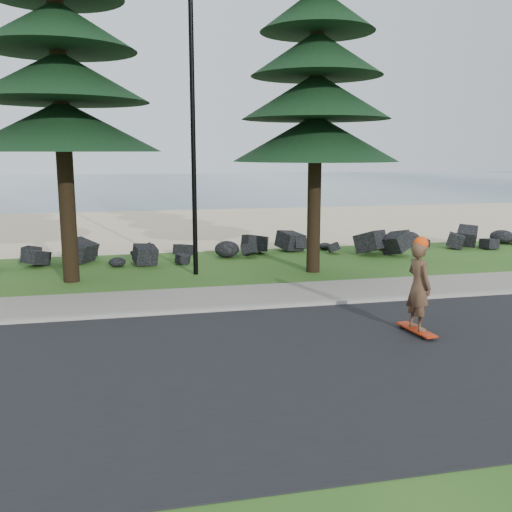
{
  "coord_description": "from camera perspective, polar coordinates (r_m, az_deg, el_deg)",
  "views": [
    {
      "loc": [
        -1.82,
        -13.29,
        3.59
      ],
      "look_at": [
        1.12,
        0.0,
        1.08
      ],
      "focal_mm": 40.0,
      "sensor_mm": 36.0,
      "label": 1
    }
  ],
  "objects": [
    {
      "name": "sidewalk",
      "position": [
        14.06,
        -4.65,
        -4.2
      ],
      "size": [
        160.0,
        2.0,
        0.08
      ],
      "primitive_type": "cube",
      "color": "gray",
      "rests_on": "ground"
    },
    {
      "name": "ocean",
      "position": [
        64.41,
        -10.91,
        7.07
      ],
      "size": [
        160.0,
        58.0,
        0.01
      ],
      "primitive_type": "cube",
      "color": "#3B5B71",
      "rests_on": "ground"
    },
    {
      "name": "road",
      "position": [
        9.66,
        -0.74,
        -11.28
      ],
      "size": [
        160.0,
        7.0,
        0.02
      ],
      "primitive_type": "cube",
      "color": "black",
      "rests_on": "ground"
    },
    {
      "name": "lamp_post",
      "position": [
        16.6,
        -6.31,
        12.28
      ],
      "size": [
        0.25,
        0.14,
        8.14
      ],
      "color": "black",
      "rests_on": "ground"
    },
    {
      "name": "skateboarder",
      "position": [
        11.6,
        15.96,
        -2.93
      ],
      "size": [
        0.49,
        1.07,
        1.95
      ],
      "rotation": [
        0.0,
        0.0,
        1.69
      ],
      "color": "#B8270A",
      "rests_on": "ground"
    },
    {
      "name": "seawall_boulders",
      "position": [
        19.31,
        -6.84,
        -0.33
      ],
      "size": [
        60.0,
        2.4,
        1.1
      ],
      "primitive_type": null,
      "color": "black",
      "rests_on": "ground"
    },
    {
      "name": "ground",
      "position": [
        13.88,
        -4.53,
        -4.56
      ],
      "size": [
        160.0,
        160.0,
        0.0
      ],
      "primitive_type": "plane",
      "color": "#2A561A",
      "rests_on": "ground"
    },
    {
      "name": "kerb",
      "position": [
        13.01,
        -3.98,
        -5.35
      ],
      "size": [
        160.0,
        0.2,
        0.1
      ],
      "primitive_type": "cube",
      "color": "#9C978C",
      "rests_on": "ground"
    },
    {
      "name": "beach_sand",
      "position": [
        28.08,
        -8.66,
        3.0
      ],
      "size": [
        160.0,
        15.0,
        0.01
      ],
      "primitive_type": "cube",
      "color": "beige",
      "rests_on": "ground"
    }
  ]
}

